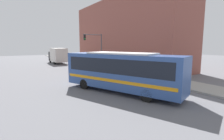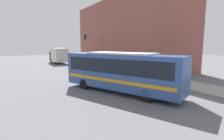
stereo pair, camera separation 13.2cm
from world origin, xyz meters
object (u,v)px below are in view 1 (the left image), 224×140
(pedestrian_near_corner, at_px, (124,64))
(fire_hydrant, at_px, (133,72))
(traffic_light_pole, at_px, (96,45))
(parking_meter, at_px, (110,64))
(city_bus, at_px, (121,70))
(delivery_truck, at_px, (58,55))

(pedestrian_near_corner, bearing_deg, fire_hydrant, -111.86)
(traffic_light_pole, xyz_separation_m, pedestrian_near_corner, (2.80, -4.01, -2.97))
(traffic_light_pole, bearing_deg, pedestrian_near_corner, -55.04)
(parking_meter, bearing_deg, city_bus, -117.38)
(delivery_truck, distance_m, traffic_light_pole, 12.42)
(delivery_truck, relative_size, parking_meter, 4.90)
(fire_hydrant, bearing_deg, parking_meter, 90.00)
(parking_meter, relative_size, pedestrian_near_corner, 0.82)
(city_bus, distance_m, delivery_truck, 26.09)
(delivery_truck, bearing_deg, city_bus, -93.97)
(delivery_truck, distance_m, fire_hydrant, 20.90)
(fire_hydrant, bearing_deg, traffic_light_pole, 96.23)
(delivery_truck, bearing_deg, fire_hydrant, -78.97)
(delivery_truck, bearing_deg, pedestrian_near_corner, -69.73)
(city_bus, relative_size, parking_meter, 7.82)
(fire_hydrant, relative_size, pedestrian_near_corner, 0.43)
(parking_meter, bearing_deg, delivery_truck, 105.08)
(delivery_truck, xyz_separation_m, traffic_light_pole, (3.05, -11.84, 2.21))
(traffic_light_pole, bearing_deg, delivery_truck, 104.45)
(city_bus, relative_size, traffic_light_pole, 1.89)
(fire_hydrant, height_order, parking_meter, parking_meter)
(fire_hydrant, height_order, pedestrian_near_corner, pedestrian_near_corner)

